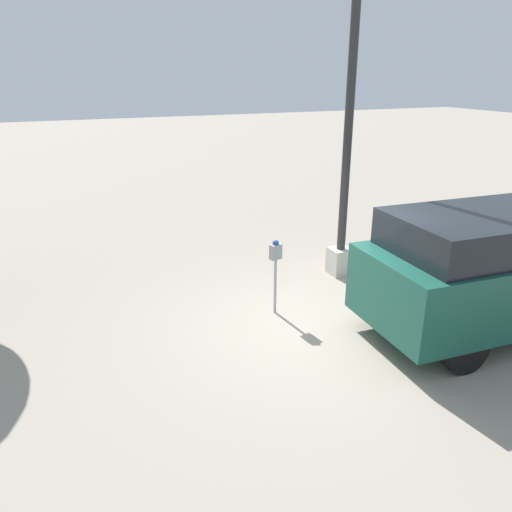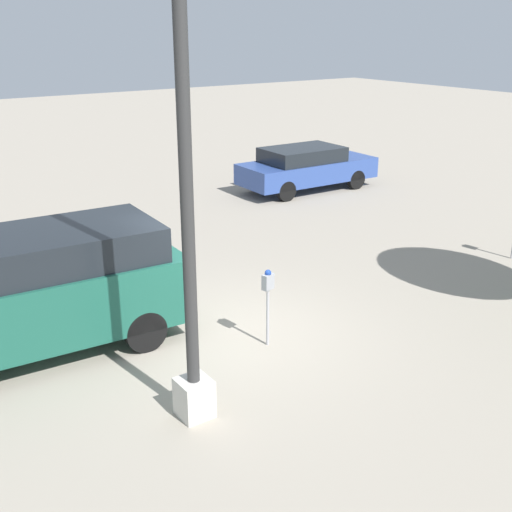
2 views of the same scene
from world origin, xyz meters
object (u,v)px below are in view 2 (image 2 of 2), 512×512
object	(u,v)px
lamp_post	(189,257)
car_distant	(306,167)
parked_van	(40,288)
parking_meter_near	(268,290)

from	to	relation	value
lamp_post	car_distant	bearing A→B (deg)	-135.55
lamp_post	parked_van	world-z (taller)	lamp_post
lamp_post	parked_van	bearing A→B (deg)	-70.35
parking_meter_near	car_distant	world-z (taller)	car_distant
parked_van	car_distant	xyz separation A→B (m)	(-10.27, -6.00, -0.35)
parking_meter_near	car_distant	xyz separation A→B (m)	(-7.18, -7.91, -0.24)
parking_meter_near	lamp_post	xyz separation A→B (m)	(2.01, 1.10, 1.31)
parking_meter_near	lamp_post	size ratio (longest dim) A/B	0.20
parking_meter_near	car_distant	distance (m)	10.69
parking_meter_near	car_distant	bearing A→B (deg)	-146.47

